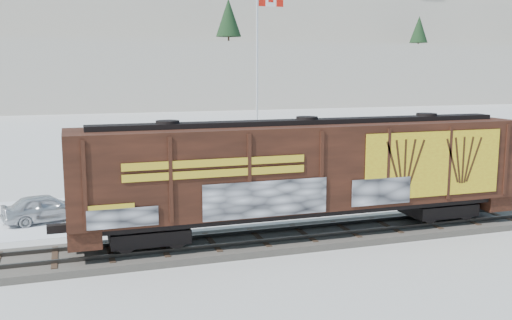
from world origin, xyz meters
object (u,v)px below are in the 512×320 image
object	(u,v)px
hopper_railcar	(306,169)
flagpole	(259,106)
car_silver	(45,208)
car_white	(215,185)
car_dark	(384,180)

from	to	relation	value
hopper_railcar	flagpole	xyz separation A→B (m)	(2.96, 15.06, 1.64)
car_silver	flagpole	bearing A→B (deg)	-71.96
hopper_railcar	car_white	bearing A→B (deg)	101.92
car_silver	car_dark	xyz separation A→B (m)	(18.96, 1.17, -0.04)
flagpole	car_dark	size ratio (longest dim) A/B	2.88
car_white	flagpole	bearing A→B (deg)	-24.47
hopper_railcar	flagpole	world-z (taller)	flagpole
hopper_railcar	flagpole	distance (m)	15.44
car_dark	hopper_railcar	bearing A→B (deg)	156.80
hopper_railcar	car_dark	xyz separation A→B (m)	(8.38, 7.70, -2.39)
hopper_railcar	car_silver	world-z (taller)	hopper_railcar
car_silver	car_dark	size ratio (longest dim) A/B	0.90
flagpole	car_dark	world-z (taller)	flagpole
flagpole	car_white	xyz separation A→B (m)	(-4.75, -6.58, -3.85)
hopper_railcar	flagpole	size ratio (longest dim) A/B	1.54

